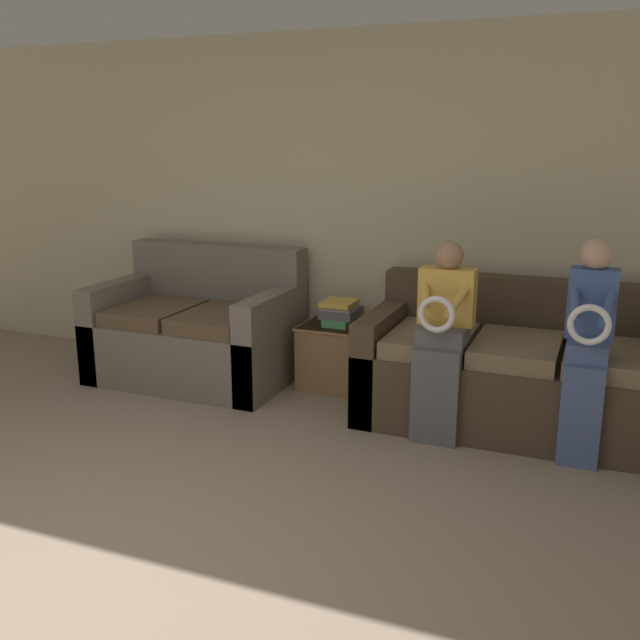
{
  "coord_description": "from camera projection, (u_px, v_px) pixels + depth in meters",
  "views": [
    {
      "loc": [
        1.97,
        -1.74,
        1.79
      ],
      "look_at": [
        0.47,
        1.95,
        0.78
      ],
      "focal_mm": 40.0,
      "sensor_mm": 36.0,
      "label": 1
    }
  ],
  "objects": [
    {
      "name": "wall_back",
      "position": [
        329.0,
        209.0,
        5.36
      ],
      "size": [
        7.99,
        0.06,
        2.55
      ],
      "color": "#BCB293",
      "rests_on": "ground_plane"
    },
    {
      "name": "couch_side",
      "position": [
        198.0,
        333.0,
        5.44
      ],
      "size": [
        1.46,
        0.94,
        0.99
      ],
      "color": "#70665B",
      "rests_on": "ground_plane"
    },
    {
      "name": "book_stack",
      "position": [
        340.0,
        312.0,
        5.19
      ],
      "size": [
        0.25,
        0.31,
        0.18
      ],
      "color": "#3D8451",
      "rests_on": "side_shelf"
    },
    {
      "name": "ground_plane",
      "position": [
        15.0,
        622.0,
        2.72
      ],
      "size": [
        14.0,
        14.0,
        0.0
      ],
      "primitive_type": "plane",
      "color": "gray"
    },
    {
      "name": "child_right_seated",
      "position": [
        588.0,
        339.0,
        3.96
      ],
      "size": [
        0.27,
        0.38,
        1.26
      ],
      "color": "#475B8E",
      "rests_on": "ground_plane"
    },
    {
      "name": "couch_main",
      "position": [
        517.0,
        374.0,
        4.56
      ],
      "size": [
        1.93,
        0.95,
        0.89
      ],
      "color": "#473828",
      "rests_on": "ground_plane"
    },
    {
      "name": "child_left_seated",
      "position": [
        442.0,
        333.0,
        4.27
      ],
      "size": [
        0.34,
        0.38,
        1.2
      ],
      "color": "#56565B",
      "rests_on": "ground_plane"
    },
    {
      "name": "side_shelf",
      "position": [
        341.0,
        354.0,
        5.26
      ],
      "size": [
        0.56,
        0.5,
        0.47
      ],
      "color": "olive",
      "rests_on": "ground_plane"
    }
  ]
}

